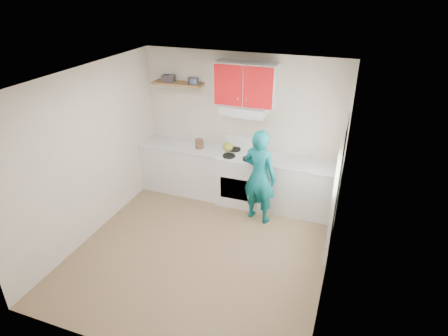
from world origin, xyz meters
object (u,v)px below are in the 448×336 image
at_px(tin, 193,81).
at_px(crock, 199,144).
at_px(stove, 241,178).
at_px(kettle, 228,147).
at_px(person, 260,177).

height_order(tin, crock, tin).
height_order(stove, kettle, kettle).
distance_m(stove, crock, 0.96).
bearing_deg(person, tin, -8.49).
relative_size(stove, kettle, 4.93).
relative_size(stove, crock, 5.00).
bearing_deg(crock, stove, -1.21).
height_order(tin, kettle, tin).
distance_m(kettle, crock, 0.53).
height_order(kettle, crock, crock).
height_order(tin, person, tin).
xyz_separation_m(tin, kettle, (0.68, -0.11, -1.09)).
distance_m(stove, person, 0.74).
bearing_deg(tin, stove, -10.22).
bearing_deg(stove, crock, 178.79).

